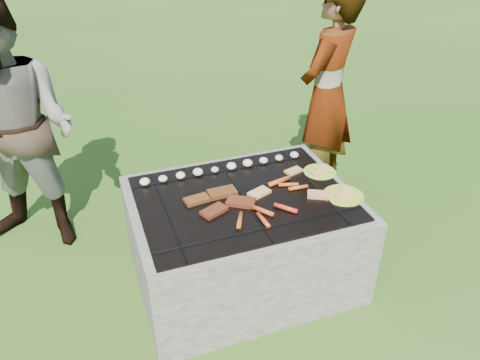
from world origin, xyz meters
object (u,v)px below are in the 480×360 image
Objects in this scene: fire_pit at (243,241)px; bystander at (16,133)px; plate_far at (320,172)px; cook at (327,95)px; plate_near at (343,196)px.

bystander is (-1.21, 0.84, 0.56)m from fire_pit.
bystander reaches higher than plate_far.
cook is (0.41, 0.68, 0.21)m from plate_far.
cook reaches higher than fire_pit.
cook reaches higher than plate_far.
plate_far is at bearing 10.54° from fire_pit.
fire_pit is 1.58m from bystander.
fire_pit is 0.66m from plate_far.
plate_far is (0.56, 0.10, 0.33)m from fire_pit.
plate_far reaches higher than plate_near.
cook is at bearing 59.24° from plate_far.
fire_pit is at bearing -5.57° from bystander.
cook is 2.18m from bystander.
bystander reaches higher than fire_pit.
cook reaches higher than plate_near.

